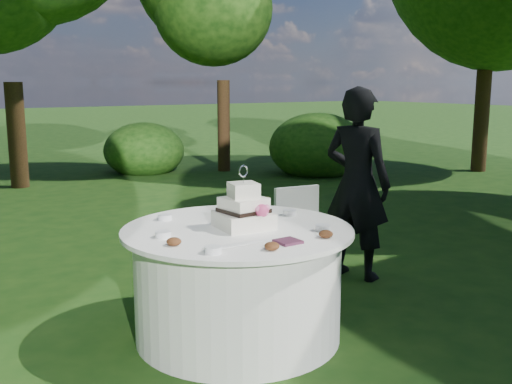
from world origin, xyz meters
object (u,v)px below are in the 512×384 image
(cake, at_px, (244,211))
(chair, at_px, (303,232))
(napkins, at_px, (288,242))
(guest, at_px, (357,184))
(table, at_px, (238,282))

(cake, bearing_deg, chair, 27.77)
(cake, bearing_deg, napkins, -88.91)
(napkins, relative_size, cake, 0.32)
(guest, xyz_separation_m, table, (-1.57, -0.51, -0.46))
(cake, xyz_separation_m, chair, (0.87, 0.46, -0.37))
(chair, bearing_deg, guest, 6.24)
(table, bearing_deg, guest, 18.02)
(table, distance_m, chair, 1.02)
(table, relative_size, cake, 3.61)
(guest, height_order, table, guest)
(napkins, height_order, table, napkins)
(napkins, distance_m, guest, 1.83)
(guest, relative_size, cake, 3.94)
(guest, height_order, chair, guest)
(napkins, relative_size, guest, 0.08)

